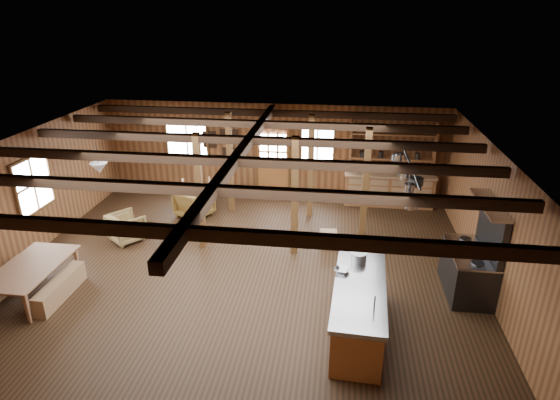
# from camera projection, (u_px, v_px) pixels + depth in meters

# --- Properties ---
(room) EXTENTS (10.04, 9.04, 2.84)m
(room) POSITION_uv_depth(u_px,v_px,m) (242.00, 213.00, 9.67)
(room) COLOR black
(room) RESTS_ON ground
(ceiling_joists) EXTENTS (9.80, 8.82, 0.18)m
(ceiling_joists) POSITION_uv_depth(u_px,v_px,m) (242.00, 151.00, 9.34)
(ceiling_joists) COLOR black
(ceiling_joists) RESTS_ON ceiling
(timber_posts) EXTENTS (3.95, 2.35, 2.80)m
(timber_posts) POSITION_uv_depth(u_px,v_px,m) (280.00, 180.00, 11.51)
(timber_posts) COLOR #4C2F15
(timber_posts) RESTS_ON floor
(back_door) EXTENTS (1.02, 0.08, 2.15)m
(back_door) POSITION_uv_depth(u_px,v_px,m) (273.00, 168.00, 13.95)
(back_door) COLOR brown
(back_door) RESTS_ON floor
(window_back_left) EXTENTS (1.32, 0.06, 1.32)m
(window_back_left) POSITION_uv_depth(u_px,v_px,m) (187.00, 142.00, 13.99)
(window_back_left) COLOR white
(window_back_left) RESTS_ON wall_back
(window_back_right) EXTENTS (1.02, 0.06, 1.32)m
(window_back_right) POSITION_uv_depth(u_px,v_px,m) (317.00, 147.00, 13.52)
(window_back_right) COLOR white
(window_back_right) RESTS_ON wall_back
(window_left) EXTENTS (0.14, 1.24, 1.32)m
(window_left) POSITION_uv_depth(u_px,v_px,m) (33.00, 184.00, 10.66)
(window_left) COLOR white
(window_left) RESTS_ON wall_back
(notice_boards) EXTENTS (1.08, 0.03, 0.90)m
(notice_boards) POSITION_uv_depth(u_px,v_px,m) (223.00, 142.00, 13.84)
(notice_boards) COLOR beige
(notice_boards) RESTS_ON wall_back
(back_counter) EXTENTS (2.55, 0.60, 2.45)m
(back_counter) POSITION_uv_depth(u_px,v_px,m) (389.00, 185.00, 13.42)
(back_counter) COLOR brown
(back_counter) RESTS_ON floor
(pendant_lamps) EXTENTS (1.86, 2.36, 0.66)m
(pendant_lamps) POSITION_uv_depth(u_px,v_px,m) (152.00, 155.00, 10.53)
(pendant_lamps) COLOR #292A2C
(pendant_lamps) RESTS_ON ceiling
(pot_rack) EXTENTS (0.45, 3.00, 0.45)m
(pot_rack) POSITION_uv_depth(u_px,v_px,m) (407.00, 176.00, 9.19)
(pot_rack) COLOR #292A2C
(pot_rack) RESTS_ON ceiling
(kitchen_island) EXTENTS (1.00, 2.54, 1.20)m
(kitchen_island) POSITION_uv_depth(u_px,v_px,m) (358.00, 310.00, 8.11)
(kitchen_island) COLOR brown
(kitchen_island) RESTS_ON floor
(step_stool) EXTENTS (0.48, 0.36, 0.40)m
(step_stool) POSITION_uv_depth(u_px,v_px,m) (328.00, 239.00, 11.21)
(step_stool) COLOR brown
(step_stool) RESTS_ON floor
(commercial_range) EXTENTS (0.81, 1.58, 1.95)m
(commercial_range) POSITION_uv_depth(u_px,v_px,m) (471.00, 264.00, 9.26)
(commercial_range) COLOR #292A2C
(commercial_range) RESTS_ON floor
(dining_table) EXTENTS (1.07, 1.90, 0.67)m
(dining_table) POSITION_uv_depth(u_px,v_px,m) (35.00, 281.00, 9.25)
(dining_table) COLOR brown
(dining_table) RESTS_ON floor
(bench_wall) EXTENTS (0.30, 1.59, 0.44)m
(bench_wall) POSITION_uv_depth(u_px,v_px,m) (2.00, 283.00, 9.38)
(bench_wall) COLOR brown
(bench_wall) RESTS_ON floor
(bench_aisle) EXTENTS (0.28, 1.47, 0.40)m
(bench_aisle) POSITION_uv_depth(u_px,v_px,m) (60.00, 288.00, 9.24)
(bench_aisle) COLOR brown
(bench_aisle) RESTS_ON floor
(armchair_a) EXTENTS (1.04, 1.06, 0.77)m
(armchair_a) POSITION_uv_depth(u_px,v_px,m) (197.00, 194.00, 13.41)
(armchair_a) COLOR brown
(armchair_a) RESTS_ON floor
(armchair_b) EXTENTS (1.14, 1.15, 0.78)m
(armchair_b) POSITION_uv_depth(u_px,v_px,m) (194.00, 203.00, 12.77)
(armchair_b) COLOR brown
(armchair_b) RESTS_ON floor
(armchair_c) EXTENTS (1.06, 1.06, 0.70)m
(armchair_c) POSITION_uv_depth(u_px,v_px,m) (127.00, 227.00, 11.44)
(armchair_c) COLOR olive
(armchair_c) RESTS_ON floor
(counter_pot) EXTENTS (0.29, 0.29, 0.17)m
(counter_pot) POSITION_uv_depth(u_px,v_px,m) (359.00, 257.00, 8.73)
(counter_pot) COLOR #ACAEB3
(counter_pot) RESTS_ON kitchen_island
(bowl) EXTENTS (0.33, 0.33, 0.06)m
(bowl) POSITION_uv_depth(u_px,v_px,m) (342.00, 270.00, 8.40)
(bowl) COLOR silver
(bowl) RESTS_ON kitchen_island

